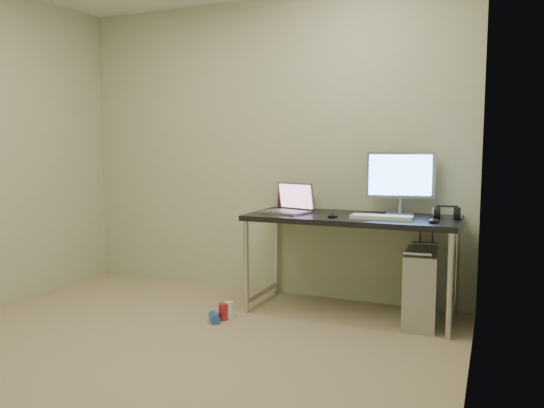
# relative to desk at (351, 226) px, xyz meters

# --- Properties ---
(floor) EXTENTS (3.50, 3.50, 0.00)m
(floor) POSITION_rel_desk_xyz_m (-0.87, -1.41, -0.67)
(floor) COLOR tan
(floor) RESTS_ON ground
(wall_back) EXTENTS (3.50, 0.02, 2.50)m
(wall_back) POSITION_rel_desk_xyz_m (-0.87, 0.34, 0.58)
(wall_back) COLOR beige
(wall_back) RESTS_ON ground
(wall_right) EXTENTS (0.02, 3.50, 2.50)m
(wall_right) POSITION_rel_desk_xyz_m (0.88, -1.41, 0.58)
(wall_right) COLOR beige
(wall_right) RESTS_ON ground
(desk) EXTENTS (1.55, 0.68, 0.75)m
(desk) POSITION_rel_desk_xyz_m (0.00, 0.00, 0.00)
(desk) COLOR black
(desk) RESTS_ON ground
(tower_computer) EXTENTS (0.26, 0.52, 0.56)m
(tower_computer) POSITION_rel_desk_xyz_m (0.52, -0.05, -0.41)
(tower_computer) COLOR #A4A4A9
(tower_computer) RESTS_ON ground
(cable_a) EXTENTS (0.01, 0.16, 0.69)m
(cable_a) POSITION_rel_desk_xyz_m (0.47, 0.29, -0.27)
(cable_a) COLOR black
(cable_a) RESTS_ON ground
(cable_b) EXTENTS (0.02, 0.11, 0.71)m
(cable_b) POSITION_rel_desk_xyz_m (0.56, 0.27, -0.29)
(cable_b) COLOR black
(cable_b) RESTS_ON ground
(can_red) EXTENTS (0.08, 0.08, 0.12)m
(can_red) POSITION_rel_desk_xyz_m (-0.82, -0.52, -0.61)
(can_red) COLOR #BA2131
(can_red) RESTS_ON ground
(can_white) EXTENTS (0.07, 0.07, 0.12)m
(can_white) POSITION_rel_desk_xyz_m (-0.79, -0.47, -0.61)
(can_white) COLOR white
(can_white) RESTS_ON ground
(can_blue) EXTENTS (0.13, 0.14, 0.07)m
(can_blue) POSITION_rel_desk_xyz_m (-0.85, -0.60, -0.64)
(can_blue) COLOR blue
(can_blue) RESTS_ON ground
(laptop) EXTENTS (0.40, 0.36, 0.23)m
(laptop) POSITION_rel_desk_xyz_m (-0.49, -0.02, 0.13)
(laptop) COLOR #A9A8AF
(laptop) RESTS_ON desk
(monitor) EXTENTS (0.50, 0.19, 0.48)m
(monitor) POSITION_rel_desk_xyz_m (0.32, 0.20, 0.36)
(monitor) COLOR #A9A8AF
(monitor) RESTS_ON desk
(keyboard) EXTENTS (0.43, 0.15, 0.03)m
(keyboard) POSITION_rel_desk_xyz_m (0.25, -0.12, 0.09)
(keyboard) COLOR white
(keyboard) RESTS_ON desk
(mouse_right) EXTENTS (0.08, 0.12, 0.04)m
(mouse_right) POSITION_rel_desk_xyz_m (0.61, -0.16, 0.10)
(mouse_right) COLOR black
(mouse_right) RESTS_ON desk
(mouse_left) EXTENTS (0.08, 0.12, 0.04)m
(mouse_left) POSITION_rel_desk_xyz_m (-0.10, -0.15, 0.10)
(mouse_left) COLOR black
(mouse_left) RESTS_ON desk
(headphones) EXTENTS (0.19, 0.12, 0.12)m
(headphones) POSITION_rel_desk_xyz_m (0.67, 0.06, 0.11)
(headphones) COLOR black
(headphones) RESTS_ON desk
(picture_frame) EXTENTS (0.25, 0.11, 0.19)m
(picture_frame) POSITION_rel_desk_xyz_m (-0.60, 0.31, 0.18)
(picture_frame) COLOR black
(picture_frame) RESTS_ON desk
(webcam) EXTENTS (0.05, 0.04, 0.13)m
(webcam) POSITION_rel_desk_xyz_m (-0.42, 0.29, 0.17)
(webcam) COLOR silver
(webcam) RESTS_ON desk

